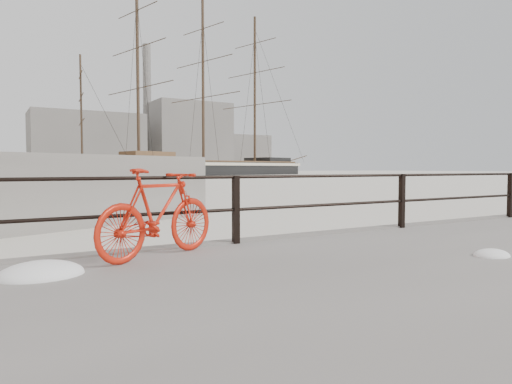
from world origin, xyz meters
name	(u,v)px	position (x,y,z in m)	size (l,w,h in m)	color
ground	(395,245)	(0.00, 0.00, 0.00)	(400.00, 400.00, 0.00)	white
guardrail	(402,201)	(0.00, -0.15, 0.85)	(28.00, 0.10, 1.00)	black
bicycle	(158,213)	(-4.82, -0.58, 0.90)	(1.83, 0.27, 1.11)	red
barque_black	(204,175)	(32.47, 81.49, 0.00)	(67.29, 22.02, 37.57)	black
schooner_mid	(38,177)	(0.37, 72.84, 0.00)	(28.64, 12.12, 20.62)	white
industrial_west	(87,143)	(20.00, 140.00, 9.00)	(32.00, 18.00, 18.00)	gray
industrial_mid	(188,138)	(55.00, 145.00, 12.00)	(26.00, 20.00, 24.00)	gray
industrial_east	(239,154)	(78.00, 150.00, 7.00)	(20.00, 16.00, 14.00)	gray
smokestack	(147,109)	(42.00, 150.00, 22.00)	(2.80, 2.80, 44.00)	gray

